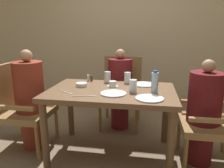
% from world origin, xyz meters
% --- Properties ---
extents(ground_plane, '(16.00, 16.00, 0.00)m').
position_xyz_m(ground_plane, '(0.00, 0.00, 0.00)').
color(ground_plane, '#7A664C').
extents(wall_back, '(8.00, 0.06, 2.80)m').
position_xyz_m(wall_back, '(0.00, 1.89, 1.40)').
color(wall_back, '#C6B289').
rests_on(wall_back, ground_plane).
extents(dining_table, '(1.29, 0.83, 0.73)m').
position_xyz_m(dining_table, '(0.00, 0.00, 0.63)').
color(dining_table, brown).
rests_on(dining_table, ground_plane).
extents(chair_left_side, '(0.55, 0.55, 0.96)m').
position_xyz_m(chair_left_side, '(-1.07, 0.00, 0.51)').
color(chair_left_side, olive).
rests_on(chair_left_side, ground_plane).
extents(diner_in_left_chair, '(0.32, 0.32, 1.13)m').
position_xyz_m(diner_in_left_chair, '(-0.92, 0.00, 0.58)').
color(diner_in_left_chair, maroon).
rests_on(diner_in_left_chair, ground_plane).
extents(chair_far_side, '(0.55, 0.55, 0.96)m').
position_xyz_m(chair_far_side, '(0.00, 0.84, 0.51)').
color(chair_far_side, olive).
rests_on(chair_far_side, ground_plane).
extents(diner_in_far_chair, '(0.32, 0.32, 1.09)m').
position_xyz_m(diner_in_far_chair, '(-0.00, 0.69, 0.56)').
color(diner_in_far_chair, maroon).
rests_on(diner_in_far_chair, ground_plane).
extents(chair_right_side, '(0.55, 0.55, 0.96)m').
position_xyz_m(chair_right_side, '(1.07, 0.00, 0.51)').
color(chair_right_side, olive).
rests_on(chair_right_side, ground_plane).
extents(diner_in_right_chair, '(0.32, 0.32, 1.06)m').
position_xyz_m(diner_in_right_chair, '(0.92, 0.00, 0.55)').
color(diner_in_right_chair, '#5B1419').
rests_on(diner_in_right_chair, ground_plane).
extents(plate_main_left, '(0.25, 0.25, 0.01)m').
position_xyz_m(plate_main_left, '(0.39, -0.25, 0.74)').
color(plate_main_left, white).
rests_on(plate_main_left, dining_table).
extents(plate_main_right, '(0.25, 0.25, 0.01)m').
position_xyz_m(plate_main_right, '(0.33, 0.26, 0.74)').
color(plate_main_right, white).
rests_on(plate_main_right, dining_table).
extents(plate_dessert_center, '(0.25, 0.25, 0.01)m').
position_xyz_m(plate_dessert_center, '(0.05, -0.15, 0.74)').
color(plate_dessert_center, white).
rests_on(plate_dessert_center, dining_table).
extents(teacup_with_saucer, '(0.12, 0.12, 0.06)m').
position_xyz_m(teacup_with_saucer, '(-0.01, 0.13, 0.76)').
color(teacup_with_saucer, white).
rests_on(teacup_with_saucer, dining_table).
extents(bowl_small, '(0.12, 0.12, 0.04)m').
position_xyz_m(bowl_small, '(-0.34, 0.08, 0.75)').
color(bowl_small, white).
rests_on(bowl_small, dining_table).
extents(water_bottle, '(0.07, 0.07, 0.22)m').
position_xyz_m(water_bottle, '(0.43, -0.05, 0.84)').
color(water_bottle, '#A3C6DB').
rests_on(water_bottle, dining_table).
extents(glass_tall_near, '(0.07, 0.07, 0.12)m').
position_xyz_m(glass_tall_near, '(0.23, -0.05, 0.79)').
color(glass_tall_near, silver).
rests_on(glass_tall_near, dining_table).
extents(glass_tall_mid, '(0.07, 0.07, 0.12)m').
position_xyz_m(glass_tall_mid, '(0.13, 0.32, 0.79)').
color(glass_tall_mid, silver).
rests_on(glass_tall_mid, dining_table).
extents(glass_tall_far, '(0.07, 0.07, 0.12)m').
position_xyz_m(glass_tall_far, '(-0.10, 0.32, 0.79)').
color(glass_tall_far, silver).
rests_on(glass_tall_far, dining_table).
extents(salt_shaker, '(0.03, 0.03, 0.07)m').
position_xyz_m(salt_shaker, '(-0.34, 0.34, 0.77)').
color(salt_shaker, white).
rests_on(salt_shaker, dining_table).
extents(pepper_shaker, '(0.03, 0.03, 0.07)m').
position_xyz_m(pepper_shaker, '(-0.30, 0.34, 0.77)').
color(pepper_shaker, '#4C3D2D').
rests_on(pepper_shaker, dining_table).
extents(fork_beside_plate, '(0.18, 0.13, 0.00)m').
position_xyz_m(fork_beside_plate, '(-0.42, -0.18, 0.73)').
color(fork_beside_plate, silver).
rests_on(fork_beside_plate, dining_table).
extents(knife_beside_plate, '(0.21, 0.07, 0.00)m').
position_xyz_m(knife_beside_plate, '(-0.20, -0.27, 0.73)').
color(knife_beside_plate, silver).
rests_on(knife_beside_plate, dining_table).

